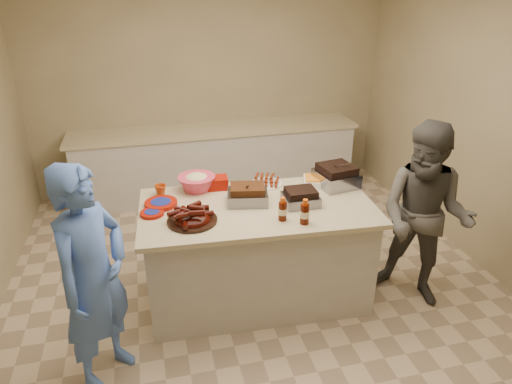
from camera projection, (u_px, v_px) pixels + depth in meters
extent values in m
cube|color=#47230F|center=(248.00, 203.00, 3.80)|extent=(0.37, 0.31, 0.10)
cube|color=black|center=(300.00, 204.00, 3.77)|extent=(0.29, 0.24, 0.08)
cube|color=gray|center=(335.00, 185.00, 4.11)|extent=(0.38, 0.38, 0.13)
cylinder|color=silver|center=(266.00, 184.00, 4.14)|extent=(0.36, 0.36, 0.05)
cube|color=orange|center=(319.00, 184.00, 4.13)|extent=(0.34, 0.29, 0.08)
cylinder|color=#3C0D02|center=(282.00, 220.00, 3.53)|extent=(0.07, 0.07, 0.19)
cylinder|color=#3C0D02|center=(304.00, 223.00, 3.48)|extent=(0.07, 0.07, 0.20)
cylinder|color=#F3B500|center=(241.00, 193.00, 3.96)|extent=(0.05, 0.05, 0.13)
imported|color=silver|center=(238.00, 195.00, 3.93)|extent=(0.15, 0.06, 0.15)
cylinder|color=#8A0F03|center=(161.00, 205.00, 3.76)|extent=(0.28, 0.28, 0.03)
cylinder|color=#8A0F03|center=(152.00, 215.00, 3.61)|extent=(0.20, 0.20, 0.03)
imported|color=#AF3F0F|center=(161.00, 195.00, 3.93)|extent=(0.11, 0.10, 0.10)
cube|color=#8A0F03|center=(216.00, 188.00, 4.06)|extent=(0.22, 0.17, 0.10)
imported|color=#4B73CC|center=(111.00, 372.00, 3.33)|extent=(1.67, 1.45, 0.39)
imported|color=#524F49|center=(410.00, 296.00, 4.12)|extent=(1.71, 1.69, 0.61)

